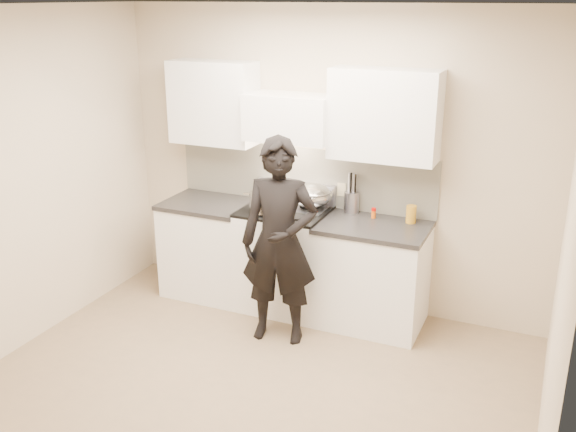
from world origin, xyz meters
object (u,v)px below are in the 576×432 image
(utensil_crock, at_px, (352,200))
(stove, at_px, (285,258))
(person, at_px, (279,242))
(wok, at_px, (311,195))
(counter_right, at_px, (372,274))

(utensil_crock, bearing_deg, stove, -155.81)
(utensil_crock, bearing_deg, person, -113.62)
(wok, bearing_deg, counter_right, -12.90)
(counter_right, distance_m, utensil_crock, 0.68)
(counter_right, xyz_separation_m, wok, (-0.63, 0.14, 0.60))
(stove, relative_size, counter_right, 1.04)
(stove, xyz_separation_m, utensil_crock, (0.55, 0.25, 0.55))
(utensil_crock, xyz_separation_m, person, (-0.35, -0.79, -0.17))
(wok, relative_size, person, 0.28)
(counter_right, bearing_deg, person, -139.00)
(stove, bearing_deg, utensil_crock, 24.19)
(utensil_crock, height_order, person, person)
(stove, relative_size, utensil_crock, 2.69)
(wok, xyz_separation_m, person, (-0.00, -0.69, -0.20))
(counter_right, height_order, utensil_crock, utensil_crock)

